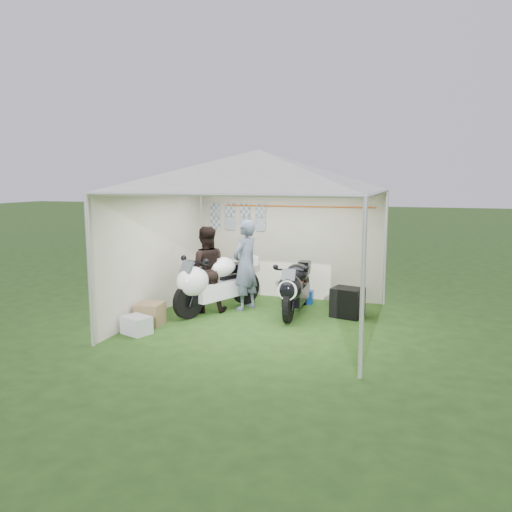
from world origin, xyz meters
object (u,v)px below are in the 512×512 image
at_px(motorcycle_black, 295,286).
at_px(crate_0, 137,325).
at_px(person_blue_jacket, 245,265).
at_px(equipment_box, 347,302).
at_px(person_dark_jacket, 206,269).
at_px(canopy_tent, 259,175).
at_px(paddock_stand, 304,297).
at_px(motorcycle_white, 214,281).
at_px(crate_1, 150,314).

bearing_deg(motorcycle_black, crate_0, -139.79).
xyz_separation_m(person_blue_jacket, crate_0, (-1.17, -2.05, -0.73)).
bearing_deg(equipment_box, person_dark_jacket, -170.22).
xyz_separation_m(canopy_tent, paddock_stand, (0.46, 1.56, -2.44)).
xyz_separation_m(motorcycle_black, person_dark_jacket, (-1.67, -0.31, 0.28)).
distance_m(motorcycle_white, motorcycle_black, 1.54).
bearing_deg(person_dark_jacket, motorcycle_white, 163.53).
relative_size(person_blue_jacket, equipment_box, 3.23).
xyz_separation_m(person_dark_jacket, equipment_box, (2.62, 0.45, -0.55)).
distance_m(motorcycle_black, equipment_box, 1.00).
relative_size(motorcycle_white, crate_1, 4.81).
bearing_deg(equipment_box, crate_0, -146.04).
bearing_deg(canopy_tent, person_blue_jacket, 125.14).
relative_size(person_dark_jacket, crate_1, 3.84).
height_order(motorcycle_black, crate_0, motorcycle_black).
relative_size(canopy_tent, paddock_stand, 15.98).
relative_size(canopy_tent, crate_1, 13.31).
bearing_deg(canopy_tent, motorcycle_white, 160.02).
bearing_deg(equipment_box, motorcycle_black, -171.74).
xyz_separation_m(motorcycle_white, equipment_box, (2.46, 0.43, -0.33)).
xyz_separation_m(equipment_box, crate_1, (-3.19, -1.57, -0.08)).
bearing_deg(paddock_stand, crate_1, -133.52).
bearing_deg(motorcycle_white, crate_0, -88.34).
bearing_deg(person_dark_jacket, canopy_tent, 140.92).
height_order(canopy_tent, person_blue_jacket, canopy_tent).
relative_size(canopy_tent, equipment_box, 10.47).
relative_size(canopy_tent, motorcycle_white, 2.77).
height_order(motorcycle_white, person_dark_jacket, person_dark_jacket).
distance_m(crate_0, crate_1, 0.54).
relative_size(person_dark_jacket, crate_0, 3.75).
xyz_separation_m(motorcycle_black, crate_1, (-2.24, -1.44, -0.35)).
distance_m(person_blue_jacket, equipment_box, 2.05).
relative_size(person_dark_jacket, person_blue_jacket, 0.94).
bearing_deg(person_blue_jacket, person_dark_jacket, -41.26).
bearing_deg(equipment_box, canopy_tent, -150.79).
xyz_separation_m(equipment_box, crate_0, (-3.13, -2.11, -0.12)).
xyz_separation_m(canopy_tent, person_dark_jacket, (-1.18, 0.35, -1.76)).
relative_size(motorcycle_black, person_dark_jacket, 1.20).
xyz_separation_m(canopy_tent, equipment_box, (1.44, 0.80, -2.30)).
relative_size(paddock_stand, crate_0, 0.81).
bearing_deg(equipment_box, crate_1, -153.73).
xyz_separation_m(paddock_stand, crate_1, (-2.21, -2.33, 0.06)).
bearing_deg(canopy_tent, crate_0, -142.37).
height_order(canopy_tent, person_dark_jacket, canopy_tent).
xyz_separation_m(motorcycle_black, paddock_stand, (-0.03, 0.89, -0.41)).
xyz_separation_m(person_blue_jacket, equipment_box, (1.96, 0.06, -0.60)).
relative_size(motorcycle_black, crate_1, 4.62).
height_order(motorcycle_white, crate_1, motorcycle_white).
distance_m(canopy_tent, motorcycle_black, 2.20).
distance_m(person_dark_jacket, person_blue_jacket, 0.77).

